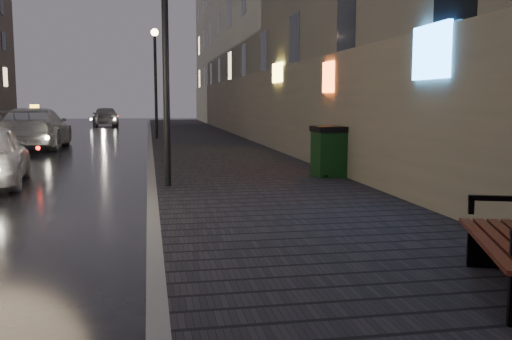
% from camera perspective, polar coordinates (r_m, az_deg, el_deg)
% --- Properties ---
extents(ground, '(120.00, 120.00, 0.00)m').
position_cam_1_polar(ground, '(6.87, -22.84, -10.48)').
color(ground, black).
rests_on(ground, ground).
extents(sidewalk, '(4.60, 58.00, 0.15)m').
position_cam_1_polar(sidewalk, '(27.58, -5.58, 2.93)').
color(sidewalk, black).
rests_on(sidewalk, ground).
extents(curb, '(0.20, 58.00, 0.15)m').
position_cam_1_polar(curb, '(27.47, -10.58, 2.83)').
color(curb, slate).
rests_on(curb, ground).
extents(building_near, '(1.80, 50.00, 13.00)m').
position_cam_1_polar(building_near, '(32.22, -0.51, 14.99)').
color(building_near, '#605B54').
rests_on(building_near, ground).
extents(lamp_near, '(0.36, 0.36, 5.28)m').
position_cam_1_polar(lamp_near, '(12.50, -9.07, 13.74)').
color(lamp_near, black).
rests_on(lamp_near, sidewalk).
extents(lamp_far, '(0.36, 0.36, 5.28)m').
position_cam_1_polar(lamp_far, '(28.45, -10.03, 9.86)').
color(lamp_far, black).
rests_on(lamp_far, sidewalk).
extents(trash_bin, '(0.84, 0.84, 1.23)m').
position_cam_1_polar(trash_bin, '(14.03, 7.39, 1.91)').
color(trash_bin, black).
rests_on(trash_bin, sidewalk).
extents(taxi_mid, '(2.40, 5.84, 1.69)m').
position_cam_1_polar(taxi_mid, '(25.65, -21.19, 3.92)').
color(taxi_mid, silver).
rests_on(taxi_mid, ground).
extents(car_far, '(2.41, 4.72, 1.54)m').
position_cam_1_polar(car_far, '(46.46, -14.83, 5.22)').
color(car_far, gray).
rests_on(car_far, ground).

